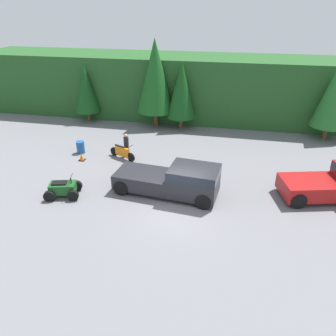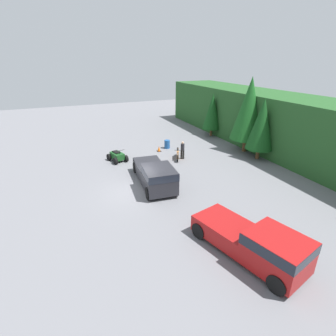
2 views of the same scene
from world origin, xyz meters
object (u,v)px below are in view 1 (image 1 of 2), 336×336
rider_person (126,144)px  traffic_cone (82,157)px  dirt_bike (122,152)px  quad_atv (63,189)px  steel_barrel (81,147)px  pickup_truck_second (176,179)px

rider_person → traffic_cone: 3.21m
dirt_bike → rider_person: rider_person is taller
quad_atv → rider_person: (1.87, 5.79, 0.47)m
traffic_cone → steel_barrel: size_ratio=0.62×
quad_atv → traffic_cone: 4.64m
dirt_bike → quad_atv: bearing=-82.3°
dirt_bike → traffic_cone: (-2.68, -0.85, -0.21)m
dirt_bike → steel_barrel: dirt_bike is taller
pickup_truck_second → dirt_bike: 6.06m
rider_person → dirt_bike: bearing=-83.3°
pickup_truck_second → rider_person: (-4.37, 4.37, -0.06)m
quad_atv → steel_barrel: 5.91m
quad_atv → traffic_cone: size_ratio=3.97×
dirt_bike → pickup_truck_second: bearing=-15.9°
traffic_cone → steel_barrel: 1.32m
pickup_truck_second → steel_barrel: (-7.84, 4.27, -0.54)m
rider_person → steel_barrel: 3.50m
steel_barrel → quad_atv: bearing=-74.3°
pickup_truck_second → quad_atv: bearing=-161.2°
traffic_cone → steel_barrel: steel_barrel is taller
dirt_bike → quad_atv: (-1.68, -5.39, -0.01)m
quad_atv → dirt_bike: bearing=57.8°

